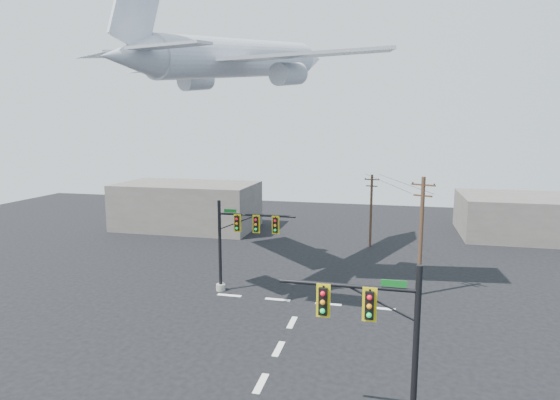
% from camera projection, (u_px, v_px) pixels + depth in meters
% --- Properties ---
extents(ground, '(120.00, 120.00, 0.00)m').
position_uv_depth(ground, '(261.00, 383.00, 24.65)').
color(ground, black).
rests_on(ground, ground).
extents(lane_markings, '(14.00, 21.20, 0.01)m').
position_uv_depth(lane_markings, '(283.00, 339.00, 29.78)').
color(lane_markings, silver).
rests_on(lane_markings, ground).
extents(signal_mast_near, '(6.29, 0.86, 7.78)m').
position_uv_depth(signal_mast_near, '(386.00, 347.00, 19.93)').
color(signal_mast_near, gray).
rests_on(signal_mast_near, ground).
extents(signal_mast_far, '(6.68, 0.83, 7.55)m').
position_uv_depth(signal_mast_far, '(238.00, 242.00, 37.64)').
color(signal_mast_far, gray).
rests_on(signal_mast_far, ground).
extents(utility_pole_a, '(1.80, 0.90, 9.57)m').
position_uv_depth(utility_pole_a, '(421.00, 234.00, 36.95)').
color(utility_pole_a, '#49301F').
rests_on(utility_pole_a, ground).
extents(utility_pole_b, '(1.65, 0.40, 8.16)m').
position_uv_depth(utility_pole_b, '(371.00, 209.00, 52.41)').
color(utility_pole_b, '#49301F').
rests_on(utility_pole_b, ground).
extents(power_lines, '(6.11, 14.91, 0.03)m').
position_uv_depth(power_lines, '(393.00, 182.00, 44.13)').
color(power_lines, black).
extents(airliner, '(26.19, 28.39, 7.59)m').
position_uv_depth(airliner, '(241.00, 59.00, 40.04)').
color(airliner, silver).
extents(building_left, '(18.00, 10.00, 6.00)m').
position_uv_depth(building_left, '(187.00, 206.00, 62.40)').
color(building_left, '#625E56').
rests_on(building_left, ground).
extents(building_right, '(14.00, 12.00, 5.00)m').
position_uv_depth(building_right, '(520.00, 216.00, 57.70)').
color(building_right, '#625E56').
rests_on(building_right, ground).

